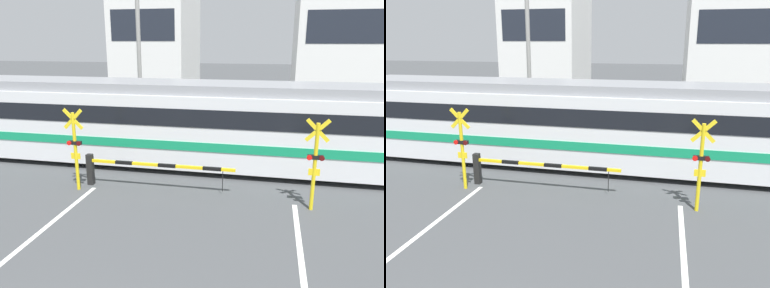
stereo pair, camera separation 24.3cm
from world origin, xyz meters
The scene contains 11 objects.
rail_track_near centered at (0.00, 10.58, 0.04)m, with size 50.00×0.10×0.08m.
rail_track_far centered at (0.00, 12.01, 0.04)m, with size 50.00×0.10×0.08m.
commuter_train centered at (0.98, 11.30, 1.76)m, with size 21.88×2.83×3.29m.
crossing_barrier_near centered at (-2.04, 8.55, 0.73)m, with size 5.06×0.20×1.08m.
crossing_barrier_far centered at (2.04, 13.95, 0.73)m, with size 5.06×0.20×1.08m.
crossing_signal_left centered at (-3.73, 8.03, 1.50)m, with size 0.68×0.15×2.74m.
crossing_signal_right centered at (3.73, 8.03, 1.50)m, with size 0.68×0.15×2.74m.
pedestrian centered at (-0.36, 17.33, 0.91)m, with size 0.38×0.22×1.60m.
building_left_of_street centered at (-6.66, 26.79, 5.31)m, with size 5.55×7.00×10.63m.
building_right_of_street centered at (6.89, 26.79, 5.14)m, with size 6.02×7.00×10.27m.
utility_pole_streetside centered at (-4.48, 16.45, 4.35)m, with size 0.22×0.22×8.71m.
Camera 2 is at (2.65, -2.54, 4.80)m, focal length 35.00 mm.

